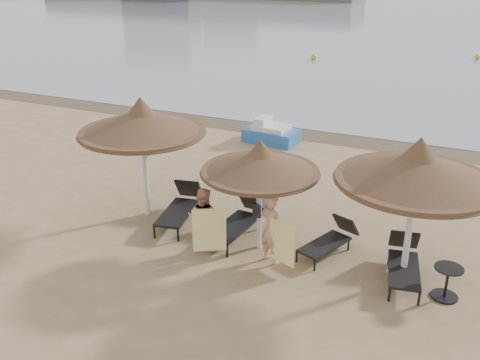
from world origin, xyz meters
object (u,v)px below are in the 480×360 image
object	(u,v)px
palapa_left	(142,122)
pedal_boat	(271,133)
side_table	(447,283)
lounger_far_left	(181,206)
lounger_near_left	(240,219)
palapa_center	(260,163)
lounger_near_right	(331,239)
lounger_far_right	(404,261)
person_right	(272,223)
person_left	(203,214)
palapa_right	(417,169)

from	to	relation	value
palapa_left	pedal_boat	bearing A→B (deg)	83.79
pedal_boat	side_table	bearing A→B (deg)	-43.78
lounger_far_left	pedal_boat	size ratio (longest dim) A/B	1.05
pedal_boat	palapa_left	bearing A→B (deg)	-91.56
palapa_left	lounger_near_left	bearing A→B (deg)	0.02
palapa_left	palapa_center	distance (m)	3.52
side_table	lounger_near_right	bearing A→B (deg)	162.98
palapa_left	pedal_boat	size ratio (longest dim) A/B	1.60
lounger_far_right	side_table	xyz separation A→B (m)	(0.93, -0.46, -0.05)
palapa_left	lounger_far_right	size ratio (longest dim) A/B	1.65
person_right	person_left	bearing A→B (deg)	26.16
palapa_center	lounger_near_right	world-z (taller)	palapa_center
pedal_boat	palapa_right	bearing A→B (deg)	-46.59
lounger_near_right	pedal_boat	bearing A→B (deg)	142.26
lounger_near_left	pedal_boat	world-z (taller)	lounger_near_left
lounger_near_right	person_right	size ratio (longest dim) A/B	0.92
palapa_right	lounger_near_left	size ratio (longest dim) A/B	1.55
lounger_near_right	pedal_boat	distance (m)	8.31
palapa_center	lounger_near_left	xyz separation A→B (m)	(-0.70, 0.40, -1.78)
palapa_center	person_right	distance (m)	1.40
person_right	lounger_far_right	bearing A→B (deg)	-146.25
palapa_left	pedal_boat	distance (m)	7.58
palapa_left	lounger_near_right	xyz separation A→B (m)	(5.12, 0.10, -2.27)
person_left	lounger_far_left	bearing A→B (deg)	-46.80
person_left	pedal_boat	distance (m)	8.38
palapa_center	person_left	distance (m)	1.85
person_left	pedal_boat	xyz separation A→B (m)	(-1.50, 8.22, -0.59)
lounger_near_left	side_table	xyz separation A→B (m)	(5.03, -0.72, -0.08)
lounger_near_left	lounger_far_right	size ratio (longest dim) A/B	1.06
palapa_right	lounger_near_left	distance (m)	4.70
palapa_center	side_table	bearing A→B (deg)	-4.23
side_table	lounger_near_left	bearing A→B (deg)	171.83
lounger_far_left	lounger_far_right	world-z (taller)	lounger_far_left
palapa_left	lounger_far_left	distance (m)	2.43
lounger_near_left	palapa_left	bearing A→B (deg)	-174.70
palapa_left	palapa_right	world-z (taller)	palapa_right
palapa_right	person_right	distance (m)	3.37
lounger_far_right	person_right	distance (m)	3.02
palapa_left	side_table	world-z (taller)	palapa_left
lounger_far_right	side_table	size ratio (longest dim) A/B	2.82
lounger_far_right	palapa_right	bearing A→B (deg)	-90.54
palapa_center	lounger_near_right	distance (m)	2.53
palapa_center	person_left	world-z (taller)	palapa_center
lounger_near_left	lounger_far_left	bearing A→B (deg)	-177.30
palapa_left	side_table	distance (m)	8.16
lounger_near_left	lounger_near_right	xyz separation A→B (m)	(2.35, 0.10, -0.07)
lounger_near_left	side_table	world-z (taller)	lounger_near_left
lounger_far_left	person_right	distance (m)	3.18
lounger_far_right	person_right	size ratio (longest dim) A/B	1.01
person_right	palapa_left	bearing A→B (deg)	8.75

